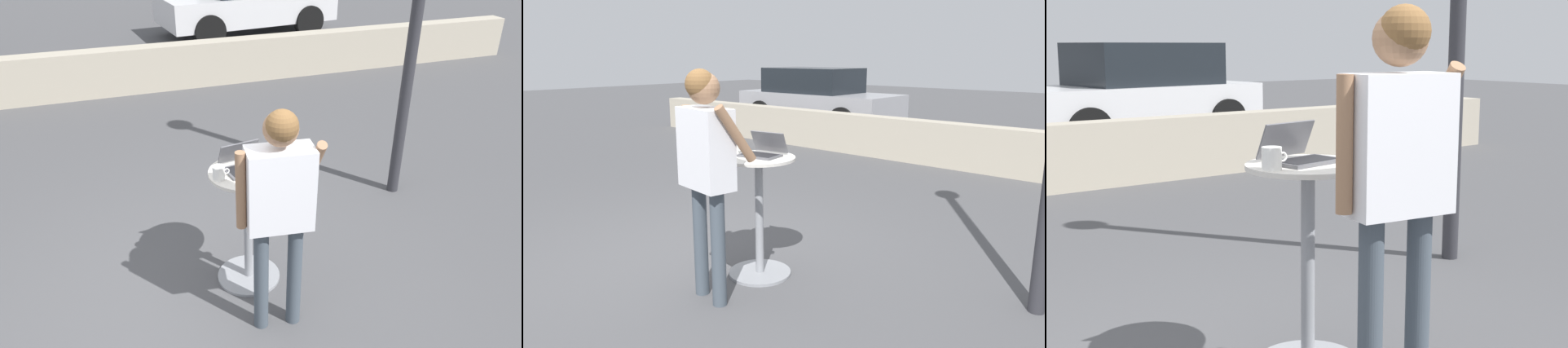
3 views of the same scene
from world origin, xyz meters
TOP-DOWN VIEW (x-y plane):
  - cafe_table at (0.56, 0.21)m, footprint 0.62×0.62m
  - laptop at (0.55, 0.27)m, footprint 0.37×0.34m
  - coffee_mug at (0.32, 0.16)m, footprint 0.13×0.09m
  - standing_person at (0.60, -0.38)m, footprint 0.63×0.36m
  - parked_car_further_down at (3.40, 8.92)m, footprint 4.24×2.31m

SIDE VIEW (x-z plane):
  - cafe_table at x=0.56m, z-range 0.05..1.10m
  - parked_car_further_down at x=3.40m, z-range 0.01..1.67m
  - laptop at x=0.55m, z-range 0.99..1.19m
  - coffee_mug at x=0.32m, z-range 1.05..1.16m
  - standing_person at x=0.60m, z-range 0.26..2.05m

